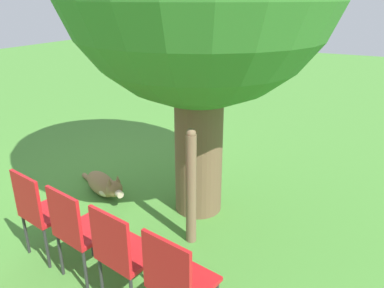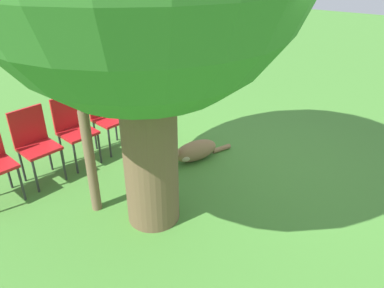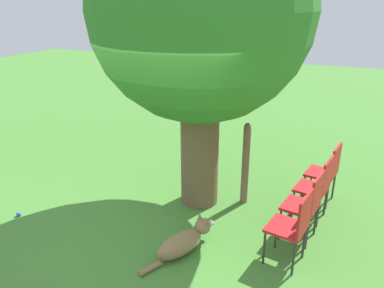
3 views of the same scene
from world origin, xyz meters
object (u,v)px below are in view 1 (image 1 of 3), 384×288
object	(u,v)px
red_chair_2	(122,251)
tennis_ball	(183,133)
red_chair_3	(177,279)
red_chair_0	(40,208)
fence_post	(191,187)
dog	(104,185)
red_chair_1	(77,228)

from	to	relation	value
red_chair_2	tennis_ball	size ratio (longest dim) A/B	14.18
red_chair_2	red_chair_3	bearing A→B (deg)	-87.55
red_chair_0	tennis_ball	size ratio (longest dim) A/B	14.18
red_chair_2	red_chair_3	size ratio (longest dim) A/B	1.00
fence_post	tennis_ball	size ratio (longest dim) A/B	19.23
red_chair_3	tennis_ball	world-z (taller)	red_chair_3
dog	tennis_ball	distance (m)	2.60
red_chair_1	dog	bearing A→B (deg)	43.16
dog	red_chair_1	bearing A→B (deg)	-32.66
dog	red_chair_1	world-z (taller)	red_chair_1
red_chair_0	tennis_ball	xyz separation A→B (m)	(-3.87, -0.47, -0.53)
red_chair_2	tennis_ball	bearing A→B (deg)	32.53
red_chair_2	tennis_ball	xyz separation A→B (m)	(-4.04, -1.59, -0.53)
dog	fence_post	distance (m)	1.64
red_chair_0	red_chair_3	world-z (taller)	same
red_chair_0	red_chair_2	xyz separation A→B (m)	(0.17, 1.13, 0.00)
dog	tennis_ball	size ratio (longest dim) A/B	16.19
dog	red_chair_0	xyz separation A→B (m)	(1.27, 0.29, 0.41)
fence_post	tennis_ball	distance (m)	3.46
fence_post	red_chair_3	world-z (taller)	fence_post
red_chair_0	tennis_ball	distance (m)	3.93
fence_post	tennis_ball	bearing A→B (deg)	-150.35
fence_post	red_chair_2	world-z (taller)	fence_post
dog	red_chair_0	size ratio (longest dim) A/B	1.14
red_chair_2	red_chair_3	distance (m)	0.57
red_chair_0	red_chair_1	size ratio (longest dim) A/B	1.00
red_chair_2	tennis_ball	distance (m)	4.37
red_chair_3	tennis_ball	size ratio (longest dim) A/B	14.18
red_chair_1	tennis_ball	distance (m)	4.12
fence_post	red_chair_1	xyz separation A→B (m)	(0.99, -0.65, -0.10)
red_chair_3	red_chair_2	bearing A→B (deg)	92.45
red_chair_0	red_chair_2	world-z (taller)	same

